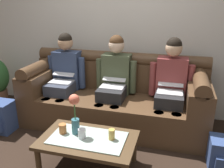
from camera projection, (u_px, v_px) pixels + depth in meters
back_wall_patterned at (124, 14)px, 3.46m from camera, size 6.00×0.12×2.90m
couch at (115, 98)px, 3.34m from camera, size 2.44×0.88×0.96m
person_left at (64, 74)px, 3.43m from camera, size 0.56×0.67×1.22m
person_middle at (115, 78)px, 3.24m from camera, size 0.56×0.67×1.22m
person_right at (171, 83)px, 3.06m from camera, size 0.56×0.67×1.22m
coffee_table at (88, 142)px, 2.42m from camera, size 0.96×0.59×0.36m
flower_vase at (75, 112)px, 2.40m from camera, size 0.11×0.11×0.43m
cup_near_left at (82, 134)px, 2.38m from camera, size 0.08×0.08×0.10m
cup_near_right at (63, 129)px, 2.47m from camera, size 0.08×0.08×0.10m
cup_far_center at (112, 134)px, 2.36m from camera, size 0.06×0.06×0.11m
backpack_left at (1, 117)px, 3.18m from camera, size 0.33×0.31×0.41m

